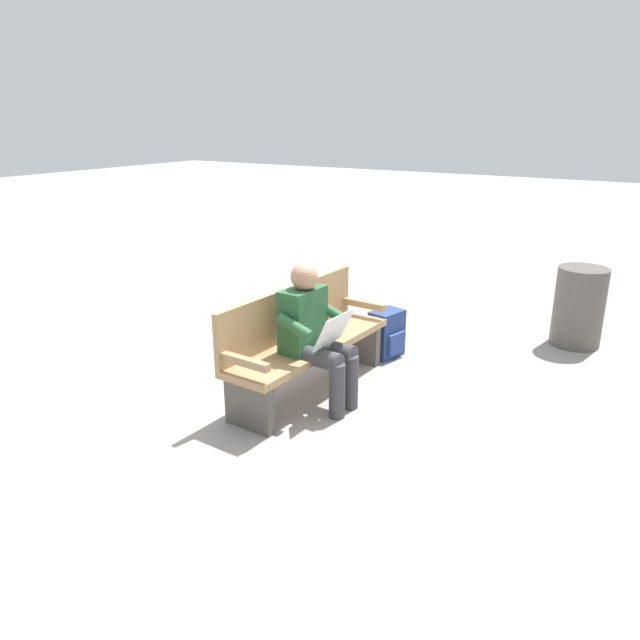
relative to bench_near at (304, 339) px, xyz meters
The scene contains 5 objects.
ground_plane 0.46m from the bench_near, 87.13° to the left, with size 40.00×40.00×0.00m, color gray.
bench_near is the anchor object (origin of this frame).
person_seated 0.34m from the bench_near, 50.51° to the left, with size 0.58×0.59×1.18m.
backpack 1.12m from the bench_near, 165.14° to the left, with size 0.37×0.32×0.47m.
trash_bin 2.99m from the bench_near, 142.87° to the left, with size 0.50×0.50×0.82m, color #514C47.
Camera 1 is at (4.01, 2.57, 2.28)m, focal length 33.89 mm.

